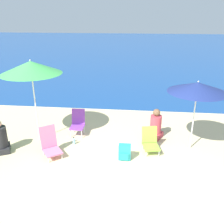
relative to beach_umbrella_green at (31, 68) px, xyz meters
The scene contains 11 objects.
ground_plane 4.06m from the beach_umbrella_green, 33.85° to the right, with size 60.00×60.00×0.00m, color beige.
sea_water 23.02m from the beach_umbrella_green, 82.90° to the left, with size 60.00×40.00×0.01m.
beach_umbrella_green is the anchor object (origin of this frame).
beach_umbrella_navy 4.50m from the beach_umbrella_green, ahead, with size 1.56×1.56×1.97m.
beach_chair_lime 3.85m from the beach_umbrella_green, ahead, with size 0.52×0.63×0.66m.
beach_chair_pink 2.14m from the beach_umbrella_green, 51.78° to the right, with size 0.69×0.72×0.81m.
beach_chair_purple 2.16m from the beach_umbrella_green, 24.97° to the left, with size 0.42×0.50×0.79m.
person_seated_near 2.13m from the beach_umbrella_green, 132.86° to the right, with size 0.59×0.62×0.94m.
person_seated_far 3.99m from the beach_umbrella_green, ahead, with size 0.53×0.56×0.94m.
backpack_teal 3.43m from the beach_umbrella_green, 17.71° to the right, with size 0.31×0.21×0.43m.
water_bottle 2.41m from the beach_umbrella_green, ahead, with size 0.07×0.07×0.23m.
Camera 1 is at (0.11, -4.60, 3.59)m, focal length 40.00 mm.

